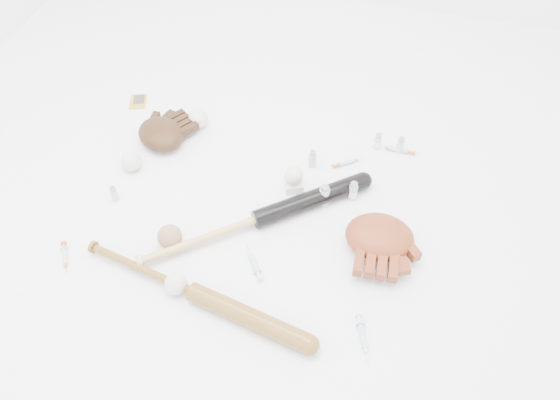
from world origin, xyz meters
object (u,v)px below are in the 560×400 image
(bat_dark, at_px, (257,219))
(pedestal, at_px, (293,185))
(glove_dark, at_px, (161,134))
(bat_wood, at_px, (194,292))

(bat_dark, xyz_separation_m, pedestal, (0.07, 0.19, -0.01))
(bat_dark, xyz_separation_m, glove_dark, (-0.48, 0.29, 0.01))
(bat_dark, height_order, bat_wood, bat_dark)
(bat_wood, xyz_separation_m, pedestal, (0.17, 0.51, -0.01))
(bat_wood, height_order, pedestal, bat_wood)
(bat_wood, distance_m, pedestal, 0.54)
(pedestal, bearing_deg, bat_dark, -110.89)
(bat_dark, relative_size, pedestal, 13.81)
(bat_dark, height_order, pedestal, bat_dark)
(glove_dark, height_order, pedestal, glove_dark)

